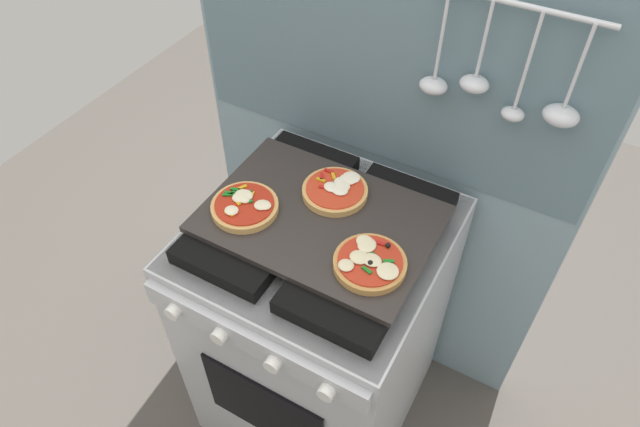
# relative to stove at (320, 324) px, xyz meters

# --- Properties ---
(ground_plane) EXTENTS (4.00, 4.00, 0.00)m
(ground_plane) POSITION_rel_stove_xyz_m (0.00, 0.00, -0.45)
(ground_plane) COLOR #4C4742
(kitchen_backsplash) EXTENTS (1.10, 0.09, 1.55)m
(kitchen_backsplash) POSITION_rel_stove_xyz_m (0.00, 0.34, 0.34)
(kitchen_backsplash) COLOR #7A939E
(kitchen_backsplash) RESTS_ON ground_plane
(stove) EXTENTS (0.60, 0.64, 0.90)m
(stove) POSITION_rel_stove_xyz_m (0.00, 0.00, 0.00)
(stove) COLOR #B7BABF
(stove) RESTS_ON ground_plane
(baking_tray) EXTENTS (0.54, 0.38, 0.02)m
(baking_tray) POSITION_rel_stove_xyz_m (0.00, 0.00, 0.46)
(baking_tray) COLOR #2D2826
(baking_tray) RESTS_ON stove
(pizza_left) EXTENTS (0.16, 0.16, 0.03)m
(pizza_left) POSITION_rel_stove_xyz_m (-0.17, -0.07, 0.48)
(pizza_left) COLOR tan
(pizza_left) RESTS_ON baking_tray
(pizza_right) EXTENTS (0.16, 0.16, 0.03)m
(pizza_right) POSITION_rel_stove_xyz_m (0.17, -0.08, 0.48)
(pizza_right) COLOR #C18947
(pizza_right) RESTS_ON baking_tray
(pizza_center) EXTENTS (0.16, 0.16, 0.03)m
(pizza_center) POSITION_rel_stove_xyz_m (-0.00, 0.09, 0.48)
(pizza_center) COLOR tan
(pizza_center) RESTS_ON baking_tray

